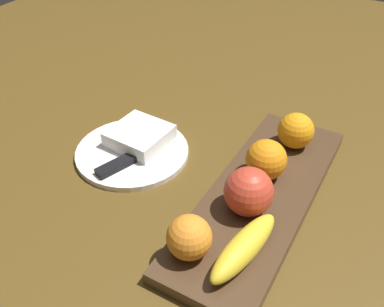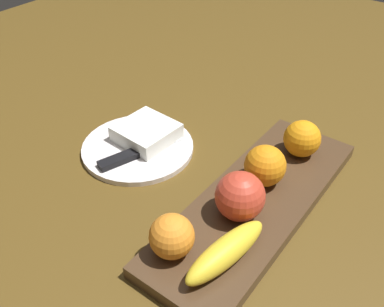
# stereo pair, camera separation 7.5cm
# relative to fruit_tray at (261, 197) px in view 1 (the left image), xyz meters

# --- Properties ---
(ground_plane) EXTENTS (2.40, 2.40, 0.00)m
(ground_plane) POSITION_rel_fruit_tray_xyz_m (-0.03, -0.03, -0.01)
(ground_plane) COLOR #553D16
(fruit_tray) EXTENTS (0.47, 0.16, 0.02)m
(fruit_tray) POSITION_rel_fruit_tray_xyz_m (0.00, 0.00, 0.00)
(fruit_tray) COLOR #4A3320
(fruit_tray) RESTS_ON ground_plane
(apple) EXTENTS (0.08, 0.08, 0.08)m
(apple) POSITION_rel_fruit_tray_xyz_m (-0.05, 0.00, 0.05)
(apple) COLOR #CC3F2B
(apple) RESTS_ON fruit_tray
(banana) EXTENTS (0.16, 0.06, 0.04)m
(banana) POSITION_rel_fruit_tray_xyz_m (-0.14, -0.03, 0.03)
(banana) COLOR yellow
(banana) RESTS_ON fruit_tray
(orange_near_apple) EXTENTS (0.07, 0.07, 0.07)m
(orange_near_apple) POSITION_rel_fruit_tray_xyz_m (0.15, -0.00, 0.05)
(orange_near_apple) COLOR orange
(orange_near_apple) RESTS_ON fruit_tray
(orange_near_banana) EXTENTS (0.07, 0.07, 0.07)m
(orange_near_banana) POSITION_rel_fruit_tray_xyz_m (-0.17, 0.04, 0.04)
(orange_near_banana) COLOR orange
(orange_near_banana) RESTS_ON fruit_tray
(orange_center) EXTENTS (0.07, 0.07, 0.07)m
(orange_center) POSITION_rel_fruit_tray_xyz_m (0.04, 0.01, 0.05)
(orange_center) COLOR orange
(orange_center) RESTS_ON fruit_tray
(dinner_plate) EXTENTS (0.22, 0.22, 0.01)m
(dinner_plate) POSITION_rel_fruit_tray_xyz_m (-0.00, 0.27, -0.01)
(dinner_plate) COLOR white
(dinner_plate) RESTS_ON ground_plane
(folded_napkin) EXTENTS (0.11, 0.11, 0.03)m
(folded_napkin) POSITION_rel_fruit_tray_xyz_m (0.03, 0.27, 0.01)
(folded_napkin) COLOR white
(folded_napkin) RESTS_ON dinner_plate
(knife) EXTENTS (0.18, 0.08, 0.01)m
(knife) POSITION_rel_fruit_tray_xyz_m (-0.04, 0.25, 0.00)
(knife) COLOR silver
(knife) RESTS_ON dinner_plate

